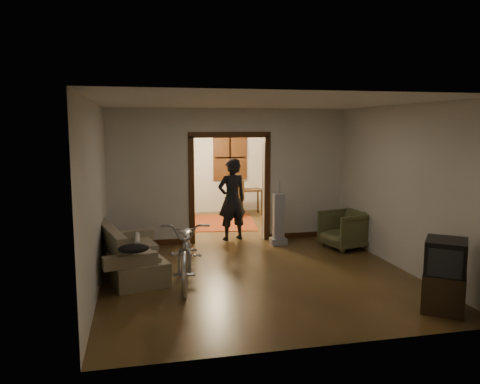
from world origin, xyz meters
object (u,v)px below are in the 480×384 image
object	(u,v)px
sofa	(131,251)
person	(232,199)
locker	(163,186)
armchair	(345,230)
bicycle	(187,250)
desk	(245,202)

from	to	relation	value
sofa	person	world-z (taller)	person
person	locker	world-z (taller)	person
armchair	person	world-z (taller)	person
locker	sofa	bearing A→B (deg)	-97.22
bicycle	person	bearing A→B (deg)	72.31
sofa	locker	bearing A→B (deg)	66.76
bicycle	desk	distance (m)	5.76
armchair	desk	world-z (taller)	armchair
armchair	person	xyz separation A→B (m)	(-2.08, 1.19, 0.50)
armchair	desk	xyz separation A→B (m)	(-1.16, 3.92, -0.03)
sofa	armchair	size ratio (longest dim) A/B	2.14
locker	bicycle	bearing A→B (deg)	-87.78
bicycle	armchair	distance (m)	3.61
sofa	desk	size ratio (longest dim) A/B	1.87
sofa	bicycle	distance (m)	1.04
armchair	person	size ratio (longest dim) A/B	0.47
locker	desk	size ratio (longest dim) A/B	1.76
bicycle	armchair	bearing A→B (deg)	30.94
armchair	locker	xyz separation A→B (m)	(-3.36, 4.30, 0.45)
sofa	bicycle	size ratio (longest dim) A/B	0.89
person	locker	distance (m)	3.36
sofa	locker	world-z (taller)	locker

